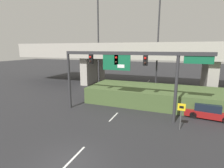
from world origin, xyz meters
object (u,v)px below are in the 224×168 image
Objects in this scene: highway_light_pole_near at (98,40)px; highway_light_pole_far at (158,42)px; signal_gantry at (125,65)px; speed_limit_sign at (181,112)px; parked_sedan_near_right at (209,111)px.

highway_light_pole_far is at bearing 9.66° from highway_light_pole_near.
signal_gantry is 6.52m from speed_limit_sign.
signal_gantry is 6.06× the size of speed_limit_sign.
highway_light_pole_far reaches higher than parked_sedan_near_right.
highway_light_pole_far is (9.21, 1.57, -0.37)m from highway_light_pole_near.
highway_light_pole_near is (-12.92, 11.64, 6.46)m from speed_limit_sign.
parked_sedan_near_right is at bearing -56.45° from highway_light_pole_far.
highway_light_pole_near reaches higher than signal_gantry.
speed_limit_sign is 0.16× the size of highway_light_pole_far.
speed_limit_sign is 18.55m from highway_light_pole_near.
highway_light_pole_far is 13.30m from parked_sedan_near_right.
highway_light_pole_far reaches higher than signal_gantry.
highway_light_pole_near is at bearing 138.00° from speed_limit_sign.
highway_light_pole_near reaches higher than parked_sedan_near_right.
signal_gantry is at bearing -97.52° from highway_light_pole_far.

